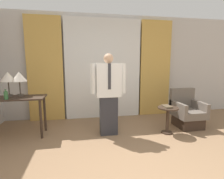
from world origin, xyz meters
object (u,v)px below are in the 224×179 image
at_px(table_lamp_right, 19,77).
at_px(armchair, 187,113).
at_px(book, 167,106).
at_px(desk, 14,104).
at_px(person, 109,92).
at_px(side_table, 168,116).
at_px(bottle_near_edge, 6,95).
at_px(table_lamp_left, 8,78).

relative_size(table_lamp_right, armchair, 0.57).
bearing_deg(armchair, book, -157.97).
relative_size(desk, book, 4.77).
distance_m(desk, person, 1.87).
xyz_separation_m(desk, table_lamp_right, (0.10, 0.09, 0.51)).
xyz_separation_m(person, side_table, (1.21, -0.18, -0.51)).
height_order(desk, side_table, desk).
relative_size(table_lamp_right, bottle_near_edge, 2.62).
height_order(desk, person, person).
bearing_deg(desk, bottle_near_edge, -107.21).
distance_m(table_lamp_left, side_table, 3.29).
bearing_deg(armchair, bottle_near_edge, -179.15).
height_order(desk, bottle_near_edge, bottle_near_edge).
distance_m(table_lamp_right, book, 3.03).
distance_m(armchair, side_table, 0.70).
bearing_deg(side_table, book, 134.32).
distance_m(table_lamp_right, person, 1.79).
bearing_deg(bottle_near_edge, side_table, -4.20).
relative_size(bottle_near_edge, armchair, 0.22).
distance_m(desk, armchair, 3.71).
distance_m(bottle_near_edge, armchair, 3.79).
xyz_separation_m(bottle_near_edge, armchair, (3.75, 0.06, -0.56)).
relative_size(table_lamp_left, side_table, 0.88).
height_order(armchair, book, armchair).
height_order(bottle_near_edge, person, person).
height_order(table_lamp_left, table_lamp_right, same).
bearing_deg(table_lamp_right, table_lamp_left, 180.00).
bearing_deg(person, desk, 172.57).
bearing_deg(book, side_table, -45.68).
xyz_separation_m(person, armchair, (1.85, 0.11, -0.57)).
xyz_separation_m(armchair, book, (-0.65, -0.26, 0.26)).
bearing_deg(book, table_lamp_left, 171.11).
relative_size(person, side_table, 2.96).
relative_size(desk, side_table, 2.10).
distance_m(person, book, 1.24).
bearing_deg(person, book, -7.44).
bearing_deg(armchair, desk, 177.96).
xyz_separation_m(bottle_near_edge, book, (3.09, -0.21, -0.31)).
bearing_deg(person, bottle_near_edge, 178.40).
bearing_deg(armchair, table_lamp_right, 176.39).
bearing_deg(book, person, 172.56).
height_order(bottle_near_edge, book, bottle_near_edge).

